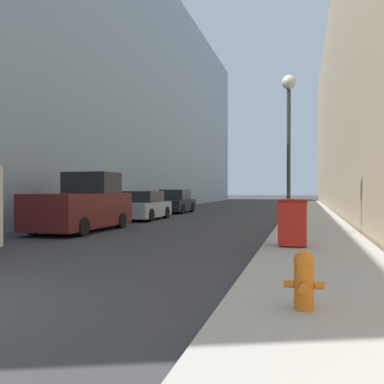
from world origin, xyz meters
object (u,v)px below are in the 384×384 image
Objects in this scene: trash_bin at (293,222)px; parked_sedan_far at (175,202)px; fire_hydrant at (304,279)px; pickup_truck at (83,206)px; lamppost at (289,123)px; parked_sedan_near at (143,206)px.

parked_sedan_far is at bearing 116.55° from trash_bin.
pickup_truck is (-8.10, 9.25, 0.44)m from fire_hydrant.
fire_hydrant is 12.30m from pickup_truck.
lamppost is 1.28× the size of parked_sedan_near.
parked_sedan_near is (-8.02, 15.32, 0.17)m from fire_hydrant.
trash_bin is 8.54m from pickup_truck.
parked_sedan_far is (-7.72, 12.49, -3.07)m from lamppost.
pickup_truck reaches higher than parked_sedan_far.
trash_bin reaches higher than fire_hydrant.
parked_sedan_far reaches higher than parked_sedan_near.
parked_sedan_far is at bearing 110.73° from fire_hydrant.
pickup_truck reaches higher than fire_hydrant.
pickup_truck is at bearing -90.69° from parked_sedan_near.
trash_bin is 0.23× the size of lamppost.
fire_hydrant is 0.17× the size of parked_sedan_far.
parked_sedan_far is (-0.11, 12.45, -0.25)m from pickup_truck.
trash_bin is 0.29× the size of parked_sedan_near.
pickup_truck is (-7.82, 3.43, 0.20)m from trash_bin.
pickup_truck is 1.24× the size of parked_sedan_near.
pickup_truck is at bearing 131.21° from fire_hydrant.
lamppost reaches higher than fire_hydrant.
parked_sedan_near is (-7.75, 9.50, -0.07)m from trash_bin.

